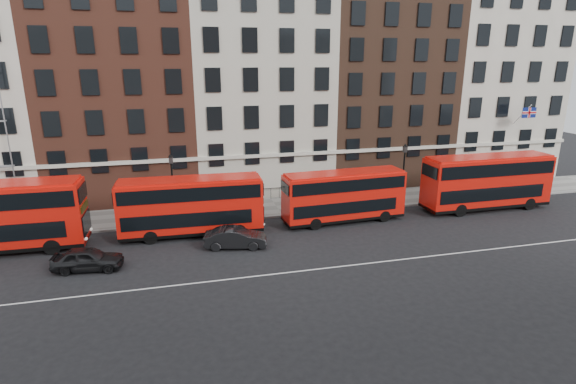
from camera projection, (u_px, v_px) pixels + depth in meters
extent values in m
plane|color=black|center=(311.00, 256.00, 29.69)|extent=(120.00, 120.00, 0.00)
cube|color=slate|center=(276.00, 207.00, 39.44)|extent=(80.00, 5.00, 0.15)
cube|color=gray|center=(283.00, 216.00, 37.11)|extent=(80.00, 0.30, 0.16)
cube|color=white|center=(320.00, 269.00, 27.83)|extent=(70.00, 0.12, 0.01)
cube|color=brown|center=(118.00, 77.00, 40.33)|extent=(12.80, 10.00, 22.00)
cube|color=#B2AD9D|center=(259.00, 91.00, 43.75)|extent=(12.80, 10.00, 19.00)
cube|color=brown|center=(380.00, 80.00, 46.47)|extent=(12.80, 10.00, 21.00)
cube|color=#BDB4A3|center=(486.00, 83.00, 49.61)|extent=(12.80, 10.00, 20.00)
cube|color=black|center=(87.00, 222.00, 31.01)|extent=(0.13, 2.38, 1.40)
cube|color=black|center=(84.00, 206.00, 30.69)|extent=(0.12, 2.05, 0.45)
cylinder|color=black|center=(52.00, 247.00, 29.76)|extent=(1.08, 0.32, 1.08)
cylinder|color=black|center=(61.00, 234.00, 32.01)|extent=(1.08, 0.32, 1.08)
cube|color=red|center=(191.00, 206.00, 32.61)|extent=(10.29, 2.72, 3.85)
cube|color=black|center=(193.00, 229.00, 33.12)|extent=(10.29, 2.76, 0.23)
cube|color=black|center=(188.00, 215.00, 32.74)|extent=(9.12, 2.76, 1.02)
cube|color=black|center=(190.00, 190.00, 32.27)|extent=(9.90, 2.79, 0.97)
cube|color=red|center=(190.00, 180.00, 32.05)|extent=(9.99, 2.52, 0.18)
cube|color=black|center=(261.00, 211.00, 33.90)|extent=(0.14, 2.14, 1.27)
cube|color=black|center=(261.00, 198.00, 33.60)|extent=(0.13, 1.85, 0.41)
cylinder|color=black|center=(239.00, 230.00, 32.78)|extent=(0.98, 0.30, 0.97)
cylinder|color=black|center=(236.00, 220.00, 34.82)|extent=(0.98, 0.30, 0.97)
cylinder|color=black|center=(151.00, 237.00, 31.48)|extent=(0.98, 0.30, 0.97)
cylinder|color=black|center=(153.00, 227.00, 33.53)|extent=(0.98, 0.30, 0.97)
cube|color=red|center=(344.00, 196.00, 35.41)|extent=(9.79, 2.86, 3.64)
cube|color=black|center=(343.00, 216.00, 35.89)|extent=(9.80, 2.90, 0.22)
cube|color=black|center=(340.00, 204.00, 35.51)|extent=(8.69, 2.87, 0.97)
cube|color=black|center=(344.00, 182.00, 35.09)|extent=(9.43, 2.91, 0.92)
cube|color=red|center=(345.00, 173.00, 34.88)|extent=(9.51, 2.66, 0.17)
cube|color=black|center=(398.00, 199.00, 37.02)|extent=(0.19, 2.03, 1.20)
cube|color=black|center=(399.00, 188.00, 36.74)|extent=(0.18, 1.75, 0.39)
cylinder|color=black|center=(384.00, 216.00, 35.84)|extent=(0.94, 0.31, 0.92)
cylinder|color=black|center=(372.00, 208.00, 37.73)|extent=(0.94, 0.31, 0.92)
cylinder|color=black|center=(315.00, 224.00, 34.15)|extent=(0.94, 0.31, 0.92)
cylinder|color=black|center=(306.00, 215.00, 36.04)|extent=(0.94, 0.31, 0.92)
cube|color=red|center=(487.00, 181.00, 38.37)|extent=(11.17, 2.75, 4.20)
cube|color=black|center=(484.00, 203.00, 38.93)|extent=(11.17, 2.79, 0.25)
cube|color=black|center=(483.00, 190.00, 38.49)|extent=(9.90, 2.82, 1.12)
cube|color=black|center=(489.00, 167.00, 38.00)|extent=(10.75, 2.83, 1.06)
cube|color=red|center=(490.00, 157.00, 37.76)|extent=(10.85, 2.53, 0.19)
cube|color=black|center=(540.00, 186.00, 39.96)|extent=(0.10, 2.34, 1.38)
cube|color=black|center=(542.00, 174.00, 39.64)|extent=(0.10, 2.02, 0.45)
cylinder|color=black|center=(529.00, 204.00, 38.69)|extent=(1.06, 0.31, 1.06)
cylinder|color=black|center=(510.00, 196.00, 40.90)|extent=(1.06, 0.31, 1.06)
cylinder|color=black|center=(460.00, 210.00, 37.04)|extent=(1.06, 0.31, 1.06)
cylinder|color=black|center=(444.00, 202.00, 39.25)|extent=(1.06, 0.31, 1.06)
imported|color=black|center=(88.00, 259.00, 27.55)|extent=(4.35, 2.17, 1.42)
imported|color=black|center=(236.00, 238.00, 30.83)|extent=(4.50, 2.30, 1.41)
cylinder|color=black|center=(173.00, 191.00, 35.55)|extent=(0.14, 0.14, 4.60)
cylinder|color=black|center=(175.00, 215.00, 36.12)|extent=(0.32, 0.32, 0.60)
cube|color=#262626|center=(171.00, 160.00, 34.83)|extent=(0.32, 0.32, 0.55)
cone|color=black|center=(171.00, 155.00, 34.73)|extent=(0.44, 0.44, 0.25)
cylinder|color=black|center=(403.00, 177.00, 39.77)|extent=(0.14, 0.14, 4.60)
cylinder|color=black|center=(401.00, 199.00, 40.33)|extent=(0.32, 0.32, 0.60)
cube|color=#262626|center=(405.00, 149.00, 39.05)|extent=(0.32, 0.32, 0.55)
cone|color=black|center=(405.00, 145.00, 38.95)|extent=(0.44, 0.44, 0.25)
cylinder|color=black|center=(531.00, 180.00, 42.84)|extent=(0.12, 0.12, 2.60)
cube|color=black|center=(534.00, 164.00, 42.25)|extent=(0.25, 0.30, 0.75)
sphere|color=red|center=(536.00, 162.00, 42.03)|extent=(0.14, 0.14, 0.14)
sphere|color=#0C9919|center=(535.00, 167.00, 42.15)|extent=(0.14, 0.14, 0.14)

